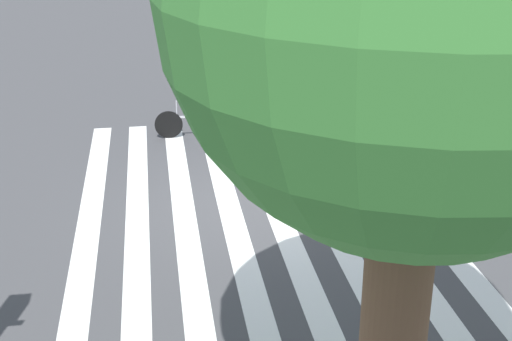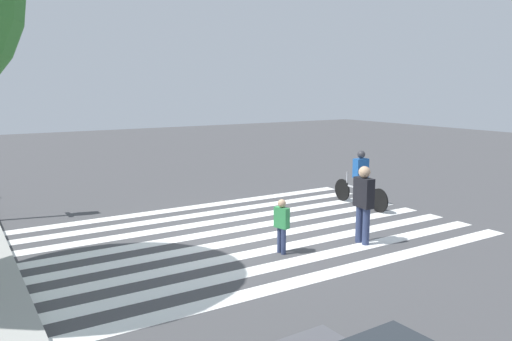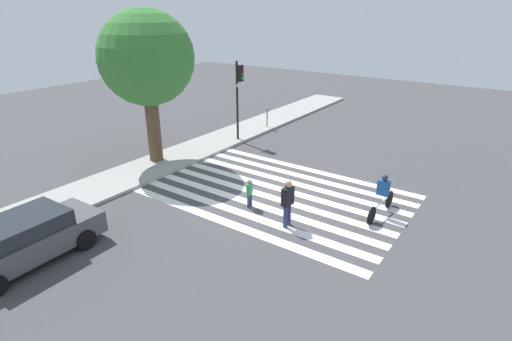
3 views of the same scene
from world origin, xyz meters
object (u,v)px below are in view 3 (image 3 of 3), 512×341
traffic_light (239,86)px  street_tree (147,59)px  parking_meter (267,113)px  pedestrian_adult_blue_shirt (288,201)px  cyclist_mid_street (383,194)px  pedestrian_adult_tall_backpack (250,192)px  car_parked_far_curb (24,239)px

traffic_light → street_tree: 5.35m
parking_meter → street_tree: (-7.85, 1.19, 3.85)m
traffic_light → street_tree: size_ratio=0.62×
street_tree → pedestrian_adult_blue_shirt: size_ratio=4.09×
parking_meter → cyclist_mid_street: size_ratio=0.60×
pedestrian_adult_tall_backpack → traffic_light: bearing=24.3°
car_parked_far_curb → parking_meter: bearing=5.4°
parking_meter → car_parked_far_curb: 15.72m
traffic_light → car_parked_far_curb: traffic_light is taller
parking_meter → traffic_light: bearing=-176.9°
car_parked_far_curb → cyclist_mid_street: bearing=-42.6°
street_tree → parking_meter: bearing=-8.6°
pedestrian_adult_blue_shirt → cyclist_mid_street: pedestrian_adult_blue_shirt is taller
pedestrian_adult_tall_backpack → pedestrian_adult_blue_shirt: bearing=-117.7°
traffic_light → pedestrian_adult_blue_shirt: bearing=-132.9°
parking_meter → pedestrian_adult_tall_backpack: (-9.05, -5.25, -0.37)m
pedestrian_adult_blue_shirt → car_parked_far_curb: size_ratio=0.39×
cyclist_mid_street → car_parked_far_curb: 11.56m
parking_meter → car_parked_far_curb: size_ratio=0.31×
traffic_light → street_tree: street_tree is taller
traffic_light → cyclist_mid_street: 10.34m
pedestrian_adult_tall_backpack → car_parked_far_curb: size_ratio=0.26×
street_tree → cyclist_mid_street: street_tree is taller
street_tree → cyclist_mid_street: bearing=-84.8°
cyclist_mid_street → street_tree: bearing=98.6°
pedestrian_adult_blue_shirt → pedestrian_adult_tall_backpack: pedestrian_adult_blue_shirt is taller
parking_meter → pedestrian_adult_tall_backpack: parking_meter is taller
cyclist_mid_street → car_parked_far_curb: (-8.72, 7.58, -0.13)m
street_tree → pedestrian_adult_blue_shirt: 9.31m
traffic_light → pedestrian_adult_blue_shirt: 9.72m
pedestrian_adult_blue_shirt → cyclist_mid_street: (2.58, -2.37, -0.10)m
cyclist_mid_street → car_parked_far_curb: size_ratio=0.52×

